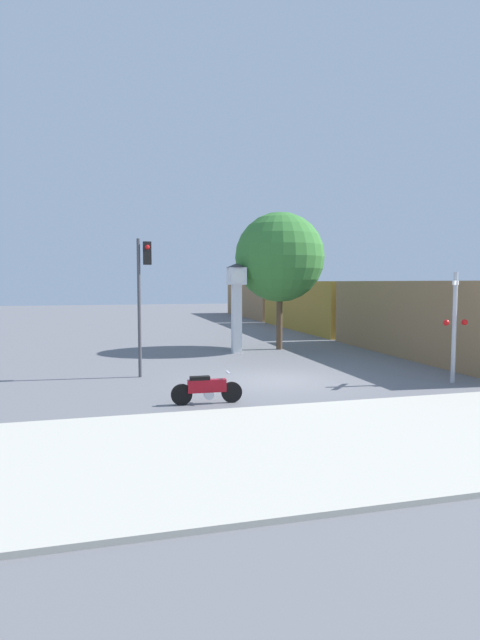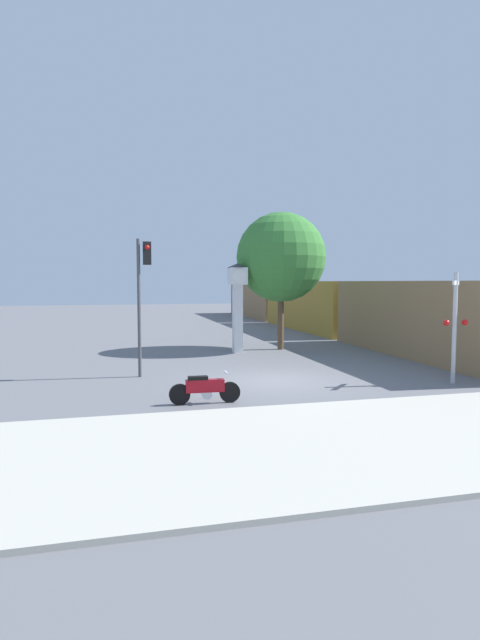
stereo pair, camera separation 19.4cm
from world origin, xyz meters
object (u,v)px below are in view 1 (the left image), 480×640
(motorcycle, at_px, (207,389))
(traffic_light, at_px, (143,283))
(street_tree, at_px, (280,257))
(clock_tower, at_px, (237,294))
(railroad_crossing_signal, at_px, (455,323))
(freight_train, at_px, (311,305))

(motorcycle, height_order, traffic_light, traffic_light)
(traffic_light, xyz_separation_m, street_tree, (7.03, 5.67, 1.25))
(street_tree, bearing_deg, clock_tower, -165.37)
(clock_tower, relative_size, railroad_crossing_signal, 1.15)
(traffic_light, height_order, street_tree, street_tree)
(motorcycle, distance_m, freight_train, 22.54)
(motorcycle, height_order, railroad_crossing_signal, railroad_crossing_signal)
(railroad_crossing_signal, xyz_separation_m, street_tree, (-2.85, 9.34, 2.55))
(traffic_light, relative_size, railroad_crossing_signal, 1.32)
(railroad_crossing_signal, height_order, street_tree, street_tree)
(traffic_light, bearing_deg, street_tree, 38.92)
(railroad_crossing_signal, bearing_deg, freight_train, 81.59)
(freight_train, distance_m, traffic_light, 19.73)
(clock_tower, xyz_separation_m, street_tree, (2.36, 0.61, 1.76))
(motorcycle, relative_size, street_tree, 0.29)
(motorcycle, relative_size, traffic_light, 0.41)
(clock_tower, relative_size, traffic_light, 0.87)
(railroad_crossing_signal, bearing_deg, traffic_light, 159.62)
(freight_train, height_order, traffic_light, traffic_light)
(traffic_light, relative_size, street_tree, 0.72)
(motorcycle, xyz_separation_m, street_tree, (5.63, 10.10, 4.14))
(freight_train, xyz_separation_m, traffic_light, (-12.65, -15.06, 1.60))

